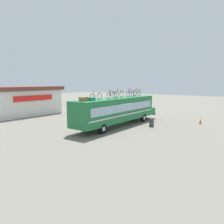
% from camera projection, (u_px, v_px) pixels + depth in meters
% --- Properties ---
extents(ground_plane, '(120.00, 120.00, 0.00)m').
position_uv_depth(ground_plane, '(117.00, 126.00, 23.56)').
color(ground_plane, slate).
extents(bus, '(13.25, 2.41, 3.00)m').
position_uv_depth(bus, '(118.00, 109.00, 23.49)').
color(bus, '#1E6B38').
rests_on(bus, ground).
extents(luggage_bag_1, '(0.73, 0.47, 0.36)m').
position_uv_depth(luggage_bag_1, '(84.00, 99.00, 19.21)').
color(luggage_bag_1, olive).
rests_on(luggage_bag_1, bus).
extents(luggage_bag_2, '(0.57, 0.46, 0.29)m').
position_uv_depth(luggage_bag_2, '(92.00, 99.00, 19.73)').
color(luggage_bag_2, '#1E7F66').
rests_on(luggage_bag_2, bus).
extents(rooftop_bicycle_1, '(1.67, 0.44, 0.86)m').
position_uv_depth(rooftop_bicycle_1, '(96.00, 96.00, 20.41)').
color(rooftop_bicycle_1, black).
rests_on(rooftop_bicycle_1, bus).
extents(rooftop_bicycle_2, '(1.62, 0.44, 0.86)m').
position_uv_depth(rooftop_bicycle_2, '(112.00, 95.00, 21.72)').
color(rooftop_bicycle_2, black).
rests_on(rooftop_bicycle_2, bus).
extents(rooftop_bicycle_3, '(1.67, 0.44, 0.94)m').
position_uv_depth(rooftop_bicycle_3, '(119.00, 94.00, 23.72)').
color(rooftop_bicycle_3, black).
rests_on(rooftop_bicycle_3, bus).
extents(rooftop_bicycle_4, '(1.68, 0.44, 0.90)m').
position_uv_depth(rooftop_bicycle_4, '(130.00, 93.00, 25.13)').
color(rooftop_bicycle_4, black).
rests_on(rooftop_bicycle_4, bus).
extents(rooftop_bicycle_5, '(1.79, 0.44, 0.95)m').
position_uv_depth(rooftop_bicycle_5, '(137.00, 93.00, 26.89)').
color(rooftop_bicycle_5, black).
rests_on(rooftop_bicycle_5, bus).
extents(roadside_building, '(10.54, 7.04, 4.04)m').
position_uv_depth(roadside_building, '(20.00, 100.00, 31.83)').
color(roadside_building, silver).
rests_on(roadside_building, ground).
extents(trash_bin, '(0.49, 0.49, 0.90)m').
position_uv_depth(trash_bin, '(152.00, 122.00, 23.19)').
color(trash_bin, '#3F3F47').
rests_on(trash_bin, ground).
extents(traffic_cone, '(0.33, 0.33, 0.60)m').
position_uv_depth(traffic_cone, '(200.00, 121.00, 24.64)').
color(traffic_cone, orange).
rests_on(traffic_cone, ground).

